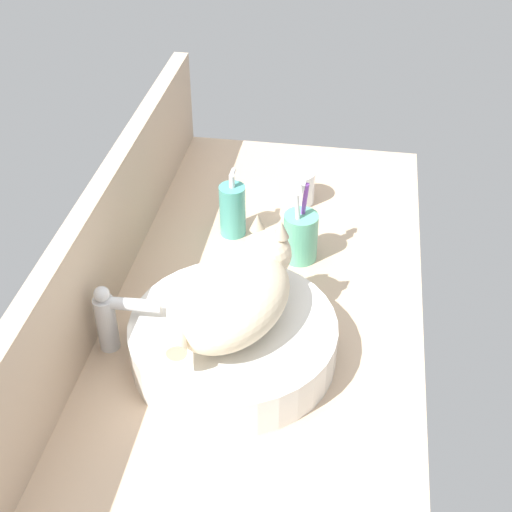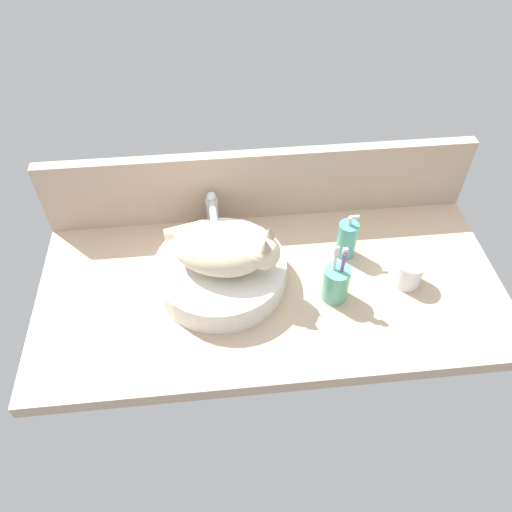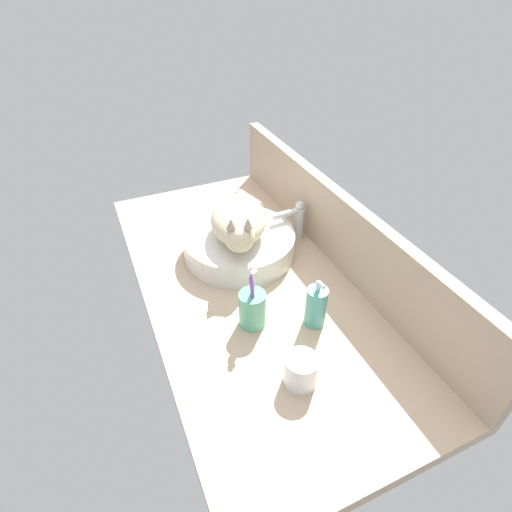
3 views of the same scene
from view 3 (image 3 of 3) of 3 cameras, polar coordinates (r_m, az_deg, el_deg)
ground_plane at (r=121.80cm, az=-0.91°, el=-4.13°), size 127.48×61.80×4.00cm
backsplash_panel at (r=125.21cm, az=11.41°, el=4.16°), size 127.48×3.60×23.02cm
sink_basin at (r=128.57cm, az=-2.41°, el=1.78°), size 35.63×35.63×7.64cm
cat at (r=122.02cm, az=-2.47°, el=5.03°), size 30.21×24.54×14.00cm
faucet at (r=134.93cm, az=5.72°, el=5.32°), size 3.60×11.84×13.60cm
soap_dispenser at (r=105.01cm, az=8.55°, el=-7.14°), size 5.57×5.57×14.93cm
toothbrush_cup at (r=104.00cm, az=-0.53°, el=-7.49°), size 7.01×7.01×18.65cm
water_glass at (r=94.51cm, az=6.39°, el=-16.13°), size 7.75×7.75×7.85cm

